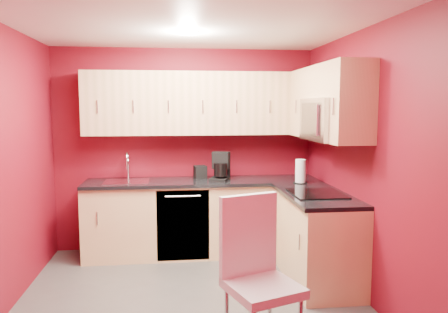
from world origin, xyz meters
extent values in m
plane|color=#43413E|center=(0.00, 0.00, 0.00)|extent=(3.20, 3.20, 0.00)
plane|color=white|center=(0.00, 0.00, 2.50)|extent=(3.20, 3.20, 0.00)
plane|color=#5F0917|center=(0.00, 1.50, 1.25)|extent=(3.20, 0.00, 3.20)
plane|color=#5F0917|center=(0.00, -1.50, 1.25)|extent=(3.20, 0.00, 3.20)
plane|color=#5F0917|center=(-1.60, 0.00, 1.25)|extent=(0.00, 3.00, 3.00)
plane|color=#5F0917|center=(1.60, 0.00, 1.25)|extent=(0.00, 3.00, 3.00)
cube|color=#E8CC85|center=(0.20, 1.20, 0.43)|extent=(2.80, 0.60, 0.87)
cube|color=#E8CC85|center=(1.30, 0.25, 0.43)|extent=(0.60, 1.30, 0.87)
cube|color=black|center=(0.20, 1.19, 0.89)|extent=(2.80, 0.63, 0.04)
cube|color=black|center=(1.29, 0.23, 0.89)|extent=(0.63, 1.27, 0.04)
cube|color=tan|center=(0.20, 1.32, 1.83)|extent=(2.80, 0.35, 0.75)
cube|color=tan|center=(1.43, 0.86, 1.83)|extent=(0.35, 0.57, 0.75)
cube|color=tan|center=(1.43, -0.29, 1.83)|extent=(0.35, 0.22, 0.75)
cube|color=tan|center=(1.43, 0.20, 2.04)|extent=(0.35, 0.76, 0.33)
cube|color=silver|center=(1.40, 0.20, 1.66)|extent=(0.40, 0.76, 0.42)
cube|color=black|center=(1.21, 0.20, 1.66)|extent=(0.02, 0.62, 0.33)
cylinder|color=silver|center=(1.19, -0.03, 1.66)|extent=(0.02, 0.02, 0.29)
cube|color=black|center=(1.28, 0.20, 0.92)|extent=(0.50, 0.55, 0.01)
cube|color=silver|center=(-0.70, 1.18, 0.91)|extent=(0.52, 0.42, 0.02)
cylinder|color=silver|center=(-0.70, 1.38, 1.04)|extent=(0.02, 0.02, 0.26)
torus|color=silver|center=(-0.70, 1.31, 1.17)|extent=(0.02, 0.16, 0.16)
cylinder|color=silver|center=(-0.70, 1.24, 1.11)|extent=(0.02, 0.02, 0.12)
cube|color=black|center=(-0.05, 0.91, 0.43)|extent=(0.60, 0.02, 0.82)
cylinder|color=white|center=(0.00, 0.30, 2.48)|extent=(0.20, 0.20, 0.01)
camera|label=1|loc=(-0.16, -3.98, 1.78)|focal=35.00mm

